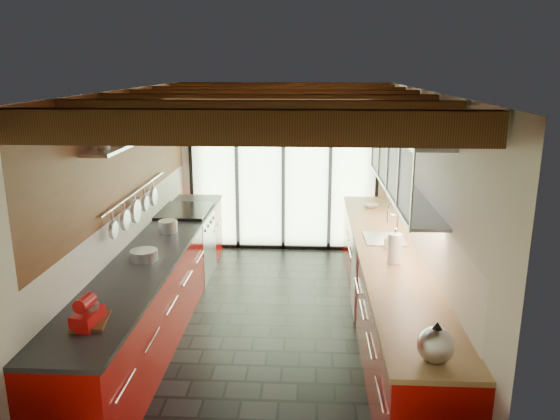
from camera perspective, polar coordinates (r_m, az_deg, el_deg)
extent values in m
plane|color=black|center=(6.30, -0.91, -12.00)|extent=(5.50, 5.50, 0.00)
plane|color=silver|center=(8.51, 0.36, 4.41)|extent=(3.20, 0.00, 3.20)
plane|color=silver|center=(3.27, -4.49, -13.44)|extent=(3.20, 0.00, 3.20)
plane|color=silver|center=(6.15, -16.00, -0.29)|extent=(0.00, 5.50, 5.50)
plane|color=silver|center=(5.93, 14.64, -0.74)|extent=(0.00, 5.50, 5.50)
plane|color=#472814|center=(5.62, -1.02, 12.35)|extent=(5.50, 5.50, 0.00)
cube|color=#593316|center=(3.40, -3.78, 8.60)|extent=(3.14, 0.14, 0.22)
cube|color=#593316|center=(4.29, -2.34, 9.93)|extent=(3.14, 0.14, 0.22)
cube|color=#593316|center=(5.18, -1.38, 10.80)|extent=(3.14, 0.14, 0.22)
cube|color=#593316|center=(6.08, -0.70, 11.41)|extent=(3.14, 0.14, 0.22)
cube|color=#593316|center=(6.97, -0.20, 11.86)|extent=(3.14, 0.14, 0.22)
cube|color=#593316|center=(7.87, 0.19, 12.21)|extent=(3.14, 0.14, 0.22)
cube|color=brown|center=(8.34, 0.36, 11.47)|extent=(3.14, 0.06, 0.50)
plane|color=brown|center=(6.19, -15.59, 6.23)|extent=(0.00, 4.90, 4.90)
plane|color=#C6EAAD|center=(8.53, 0.36, 2.90)|extent=(2.90, 0.00, 2.90)
cube|color=black|center=(8.71, -9.23, 2.95)|extent=(0.05, 0.04, 2.15)
cube|color=black|center=(8.57, 10.09, 2.73)|extent=(0.05, 0.04, 2.15)
cube|color=black|center=(8.49, 0.34, 2.84)|extent=(0.06, 0.05, 2.15)
cube|color=black|center=(8.33, 0.35, 10.09)|extent=(2.90, 0.05, 0.06)
cylinder|color=#B1140E|center=(8.30, 0.35, 11.45)|extent=(0.34, 0.04, 0.34)
cylinder|color=beige|center=(8.28, 0.34, 11.44)|extent=(0.28, 0.02, 0.28)
cube|color=#A10A07|center=(6.33, -12.63, -7.87)|extent=(0.65, 5.00, 0.88)
cube|color=black|center=(6.17, -12.87, -3.92)|extent=(0.68, 5.00, 0.04)
cube|color=silver|center=(7.64, -9.75, -3.70)|extent=(0.66, 0.90, 0.90)
cube|color=black|center=(7.50, -9.91, -0.15)|extent=(0.65, 0.90, 0.06)
cube|color=#A10A07|center=(6.16, 11.12, -8.42)|extent=(0.65, 5.00, 0.88)
cube|color=#A0774E|center=(6.00, 11.34, -4.38)|extent=(0.68, 5.00, 0.04)
cube|color=white|center=(6.49, 7.74, -7.03)|extent=(0.02, 0.60, 0.84)
cube|color=silver|center=(6.36, 10.86, -2.98)|extent=(0.45, 0.52, 0.02)
cylinder|color=silver|center=(6.33, 12.24, -1.48)|extent=(0.02, 0.02, 0.34)
torus|color=silver|center=(6.28, 11.78, 0.01)|extent=(0.14, 0.02, 0.14)
plane|color=silver|center=(6.05, 11.27, 5.10)|extent=(0.00, 3.00, 3.00)
cube|color=#9EA0A5|center=(6.14, 12.68, 1.97)|extent=(0.34, 3.00, 0.03)
cube|color=#9EA0A5|center=(6.03, 13.04, 8.19)|extent=(0.34, 3.00, 0.03)
cylinder|color=silver|center=(6.37, -14.74, 1.89)|extent=(0.02, 2.20, 0.02)
cube|color=silver|center=(6.14, -14.60, 7.41)|extent=(0.28, 2.60, 0.03)
cylinder|color=silver|center=(5.58, -16.99, -2.02)|extent=(0.04, 0.18, 0.18)
cylinder|color=silver|center=(5.89, -15.85, -1.03)|extent=(0.04, 0.22, 0.22)
cylinder|color=silver|center=(6.21, -14.83, -0.15)|extent=(0.04, 0.26, 0.26)
cylinder|color=silver|center=(6.54, -13.91, 0.65)|extent=(0.04, 0.18, 0.18)
cylinder|color=silver|center=(6.86, -13.07, 1.37)|extent=(0.04, 0.22, 0.22)
cube|color=red|center=(4.49, -19.45, -10.63)|extent=(0.19, 0.30, 0.12)
cylinder|color=red|center=(4.42, -19.70, -9.10)|extent=(0.13, 0.19, 0.11)
cylinder|color=silver|center=(4.52, -19.25, -9.91)|extent=(0.16, 0.16, 0.12)
cylinder|color=silver|center=(6.64, -11.62, -1.69)|extent=(0.28, 0.28, 0.14)
cylinder|color=silver|center=(5.75, -14.03, -4.61)|extent=(0.35, 0.35, 0.11)
cube|color=brown|center=(4.55, -19.17, -10.89)|extent=(0.29, 0.38, 0.03)
sphere|color=silver|center=(3.91, 15.98, -13.27)|extent=(0.31, 0.31, 0.25)
cone|color=black|center=(3.84, 16.13, -11.47)|extent=(0.11, 0.11, 0.07)
cylinder|color=silver|center=(4.02, 15.57, -12.22)|extent=(0.05, 0.10, 0.05)
cylinder|color=white|center=(5.59, 11.90, -4.00)|extent=(0.14, 0.14, 0.30)
cylinder|color=silver|center=(5.53, 12.00, -2.19)|extent=(0.03, 0.03, 0.06)
imported|color=silver|center=(6.01, 11.27, -3.22)|extent=(0.10, 0.10, 0.18)
imported|color=silver|center=(7.74, 9.46, 0.44)|extent=(0.22, 0.22, 0.05)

